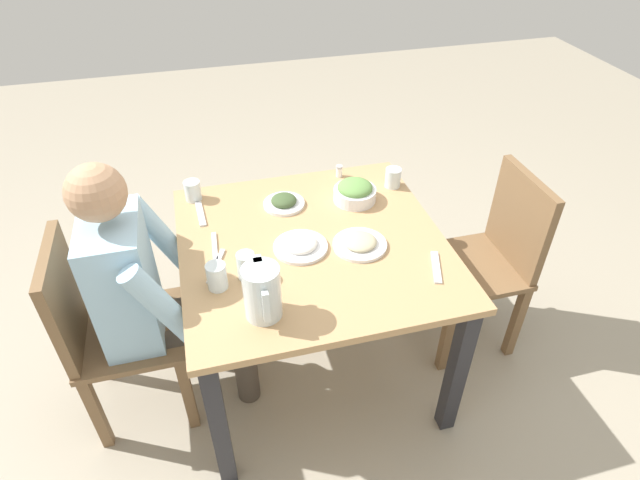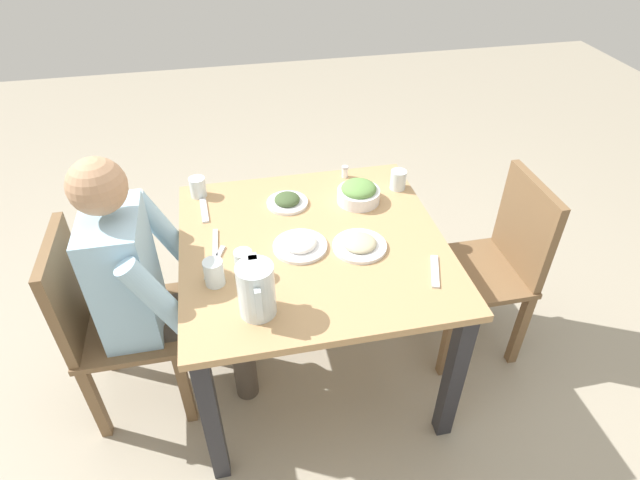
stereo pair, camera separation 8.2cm
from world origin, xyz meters
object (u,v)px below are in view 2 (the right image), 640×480
object	(u,v)px
diner_near	(153,283)
water_glass_far_left	(214,273)
water_pitcher	(256,290)
water_glass_by_pitcher	(198,187)
salad_bowl	(359,193)
salt_shaker	(345,172)
water_glass_near_right	(244,263)
chair_far	(497,260)
dining_table	(313,262)
water_glass_far_right	(398,180)
plate_beans	(360,244)
plate_yoghurt	(300,244)
chair_near	(106,318)
plate_dolmas	(287,201)

from	to	relation	value
diner_near	water_glass_far_left	xyz separation A→B (m)	(0.14, 0.23, 0.13)
water_pitcher	water_glass_by_pitcher	size ratio (longest dim) A/B	2.23
salad_bowl	salt_shaker	world-z (taller)	salad_bowl
water_glass_near_right	salt_shaker	bearing A→B (deg)	138.70
chair_far	salad_bowl	world-z (taller)	chair_far
dining_table	water_glass_far_right	world-z (taller)	water_glass_far_right
plate_beans	water_glass_far_right	world-z (taller)	water_glass_far_right
chair_far	water_glass_by_pitcher	bearing A→B (deg)	-108.77
plate_yoghurt	salt_shaker	xyz separation A→B (m)	(-0.46, 0.29, 0.01)
chair_near	salt_shaker	size ratio (longest dim) A/B	15.80
plate_yoghurt	water_glass_by_pitcher	world-z (taller)	water_glass_by_pitcher
plate_dolmas	water_glass_near_right	bearing A→B (deg)	-27.79
salad_bowl	plate_yoghurt	world-z (taller)	salad_bowl
chair_far	salt_shaker	world-z (taller)	chair_far
dining_table	water_glass_far_right	size ratio (longest dim) A/B	11.74
water_glass_far_left	salt_shaker	bearing A→B (deg)	134.54
water_glass_far_right	plate_yoghurt	bearing A→B (deg)	-56.50
chair_near	plate_dolmas	distance (m)	0.84
diner_near	water_glass_by_pitcher	size ratio (longest dim) A/B	13.46
water_glass_near_right	plate_dolmas	bearing A→B (deg)	152.21
chair_near	water_glass_far_right	distance (m)	1.31
water_pitcher	plate_yoghurt	xyz separation A→B (m)	(-0.30, 0.19, -0.08)
water_glass_by_pitcher	water_glass_far_left	bearing A→B (deg)	4.27
diner_near	plate_yoghurt	world-z (taller)	diner_near
chair_far	water_glass_near_right	distance (m)	1.12
chair_near	water_pitcher	distance (m)	0.72
dining_table	water_glass_by_pitcher	xyz separation A→B (m)	(-0.41, -0.42, 0.14)
chair_near	plate_beans	distance (m)	1.01
chair_near	salad_bowl	bearing A→B (deg)	103.30
salad_bowl	water_glass_far_left	world-z (taller)	water_glass_far_left
water_pitcher	water_glass_far_left	size ratio (longest dim) A/B	1.97
diner_near	plate_yoghurt	xyz separation A→B (m)	(0.01, 0.55, 0.10)
plate_beans	water_glass_far_left	size ratio (longest dim) A/B	2.11
chair_far	water_glass_by_pitcher	distance (m)	1.32
water_glass_far_right	water_glass_far_left	xyz separation A→B (m)	(0.46, -0.81, 0.01)
water_pitcher	salt_shaker	bearing A→B (deg)	147.99
chair_near	plate_dolmas	size ratio (longest dim) A/B	4.97
diner_near	plate_yoghurt	size ratio (longest dim) A/B	5.63
salad_bowl	salt_shaker	size ratio (longest dim) A/B	3.31
diner_near	plate_beans	xyz separation A→B (m)	(0.05, 0.77, 0.10)
water_pitcher	plate_dolmas	size ratio (longest dim) A/B	1.11
chair_far	plate_beans	bearing A→B (deg)	-84.08
plate_beans	salt_shaker	size ratio (longest dim) A/B	3.77
plate_beans	diner_near	bearing A→B (deg)	-94.07
water_pitcher	water_glass_far_left	bearing A→B (deg)	-141.80
plate_dolmas	dining_table	bearing A→B (deg)	11.58
chair_far	plate_beans	size ratio (longest dim) A/B	4.19
dining_table	plate_dolmas	size ratio (longest dim) A/B	5.82
water_glass_far_right	water_glass_near_right	bearing A→B (deg)	-58.50
dining_table	chair_near	size ratio (longest dim) A/B	1.17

